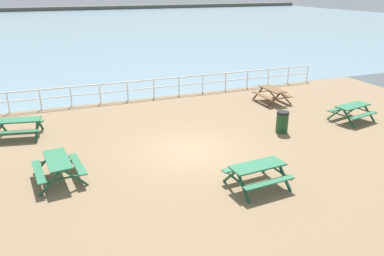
% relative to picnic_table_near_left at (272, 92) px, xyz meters
% --- Properties ---
extents(ground_plane, '(30.00, 24.00, 0.20)m').
position_rel_picnic_table_near_left_xyz_m(ground_plane, '(-6.60, -4.45, -0.68)').
color(ground_plane, '#846B4C').
extents(sea_band, '(142.00, 90.00, 0.01)m').
position_rel_picnic_table_near_left_xyz_m(sea_band, '(-6.60, 48.30, -0.58)').
color(sea_band, gray).
rests_on(sea_band, ground).
extents(distant_shoreline, '(142.00, 6.00, 1.80)m').
position_rel_picnic_table_near_left_xyz_m(distant_shoreline, '(-6.60, 91.30, -0.58)').
color(distant_shoreline, '#4C4C47').
rests_on(distant_shoreline, ground).
extents(seaward_railing, '(23.07, 0.07, 1.08)m').
position_rel_picnic_table_near_left_xyz_m(seaward_railing, '(-6.60, 3.30, 0.15)').
color(seaward_railing, white).
rests_on(seaward_railing, ground).
extents(picnic_table_near_left, '(1.57, 1.82, 0.80)m').
position_rel_picnic_table_near_left_xyz_m(picnic_table_near_left, '(0.00, 0.00, 0.00)').
color(picnic_table_near_left, brown).
rests_on(picnic_table_near_left, ground).
extents(picnic_table_near_right, '(1.91, 1.66, 0.80)m').
position_rel_picnic_table_near_left_xyz_m(picnic_table_near_right, '(-5.62, -7.88, 0.00)').
color(picnic_table_near_right, '#286B47').
rests_on(picnic_table_near_right, ground).
extents(picnic_table_far_right, '(2.06, 1.83, 0.80)m').
position_rel_picnic_table_near_left_xyz_m(picnic_table_far_right, '(-12.88, -0.42, 0.00)').
color(picnic_table_far_right, '#286B47').
rests_on(picnic_table_far_right, ground).
extents(picnic_table_seaward, '(1.71, 1.95, 0.80)m').
position_rel_picnic_table_near_left_xyz_m(picnic_table_seaward, '(-11.53, -5.09, 0.00)').
color(picnic_table_seaward, '#286B47').
rests_on(picnic_table_seaward, ground).
extents(picnic_table_corner, '(2.06, 1.84, 0.80)m').
position_rel_picnic_table_near_left_xyz_m(picnic_table_corner, '(1.88, -4.03, 0.00)').
color(picnic_table_corner, '#286B47').
rests_on(picnic_table_corner, ground).
extents(litter_bin, '(0.55, 0.55, 0.95)m').
position_rel_picnic_table_near_left_xyz_m(litter_bin, '(-2.10, -4.08, -0.10)').
color(litter_bin, '#1E4723').
rests_on(litter_bin, ground).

